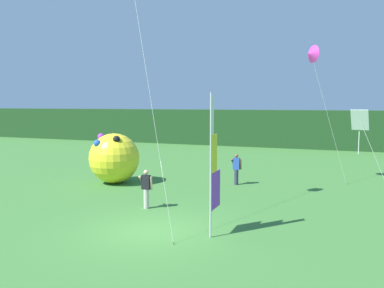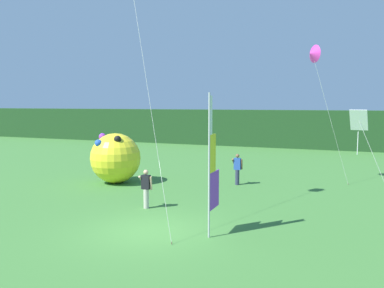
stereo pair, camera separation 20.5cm
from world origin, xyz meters
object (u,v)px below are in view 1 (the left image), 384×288
Objects in this scene: person_mid_field at (146,188)px; banner_flag at (214,168)px; kite_white_diamond_2 at (362,127)px; inflatable_balloon at (114,158)px; kite_magenta_delta_1 at (311,54)px; person_near_banner at (236,168)px.

banner_flag is at bearing -30.33° from person_mid_field.
kite_white_diamond_2 is at bearing -8.82° from person_mid_field.
kite_white_diamond_2 is (4.44, 0.86, 1.38)m from banner_flag.
kite_magenta_delta_1 reaches higher than inflatable_balloon.
kite_white_diamond_2 is at bearing -23.45° from inflatable_balloon.
person_mid_field is 0.59× the size of inflatable_balloon.
kite_magenta_delta_1 is at bearing 104.40° from kite_white_diamond_2.
person_near_banner is (-1.37, 8.12, -1.36)m from banner_flag.
banner_flag is 4.73m from kite_white_diamond_2.
person_mid_field is at bearing -44.57° from inflatable_balloon.
person_mid_field is 0.22× the size of kite_magenta_delta_1.
person_near_banner is at bearing 128.66° from kite_white_diamond_2.
inflatable_balloon is (-6.32, -2.00, 0.49)m from person_near_banner.
kite_white_diamond_2 reaches higher than person_mid_field.
kite_magenta_delta_1 is 9.75m from kite_white_diamond_2.
banner_flag is 2.90× the size of person_mid_field.
kite_magenta_delta_1 reaches higher than person_near_banner.
banner_flag reaches higher than kite_white_diamond_2.
banner_flag is at bearing -102.48° from kite_magenta_delta_1.
kite_white_diamond_2 reaches higher than person_near_banner.
kite_white_diamond_2 is at bearing -51.34° from person_near_banner.
kite_magenta_delta_1 is at bearing 52.94° from person_mid_field.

